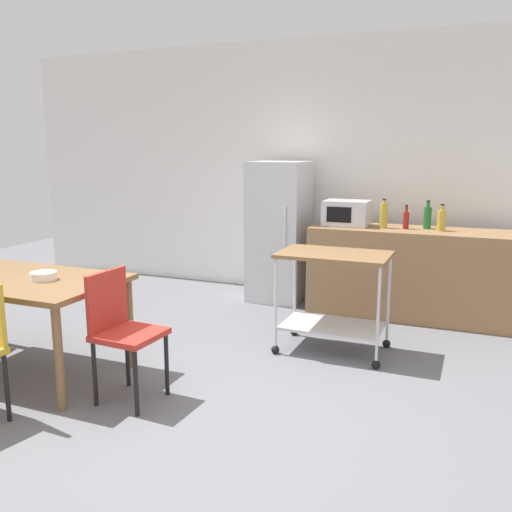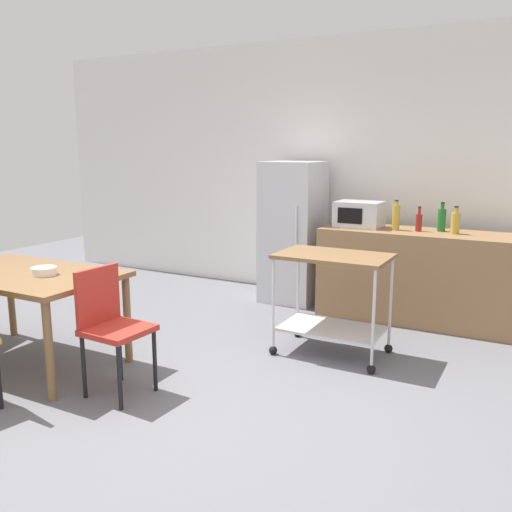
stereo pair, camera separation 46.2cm
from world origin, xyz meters
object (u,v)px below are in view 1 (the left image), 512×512
Objects in this scene: dining_table at (20,288)px; kitchen_cart at (333,285)px; refrigerator at (279,232)px; microwave at (347,213)px; fruit_bowl at (43,276)px; chair_red at (122,326)px; bottle_wine at (406,220)px; bottle_sparkling_water at (427,217)px; bottle_soy_sauce at (384,215)px; bottle_sesame_oil at (441,220)px.

kitchen_cart is at bearing 32.89° from dining_table.
dining_table is at bearing -111.90° from refrigerator.
microwave reaches higher than fruit_bowl.
dining_table is 1.69× the size of chair_red.
fruit_bowl is at bearing 86.01° from chair_red.
bottle_wine is 1.28× the size of fruit_bowl.
chair_red is 3.14× the size of bottle_sparkling_water.
bottle_soy_sauce is at bearing -174.36° from bottle_wine.
bottle_sesame_oil is at bearing 42.66° from dining_table.
dining_table is at bearing -131.26° from bottle_soy_sauce.
bottle_sesame_oil is (0.94, -0.02, -0.02)m from microwave.
bottle_wine is 0.34m from bottle_sesame_oil.
bottle_soy_sauce is 0.43m from bottle_sparkling_water.
bottle_soy_sauce is (1.17, -0.13, 0.25)m from refrigerator.
bottle_soy_sauce is 1.23× the size of bottle_wine.
bottle_sesame_oil reaches higher than microwave.
fruit_bowl is at bearing 1.39° from dining_table.
bottle_soy_sauce reaches higher than bottle_sesame_oil.
bottle_wine reaches higher than fruit_bowl.
bottle_sparkling_water is at bearing -0.39° from refrigerator.
chair_red is at bearing -121.41° from bottle_sparkling_water.
dining_table is at bearing -134.79° from bottle_sparkling_water.
bottle_wine is (0.22, 0.02, -0.04)m from bottle_soy_sauce.
kitchen_cart is 3.21× the size of bottle_sparkling_water.
refrigerator is at bearing 68.10° from dining_table.
bottle_sesame_oil is (0.56, 0.02, -0.02)m from bottle_soy_sauce.
bottle_sparkling_water reaches higher than chair_red.
dining_table is 1.65× the size of kitchen_cart.
dining_table is 3.43m from bottle_soy_sauce.
fruit_bowl is (-1.83, -1.33, 0.21)m from kitchen_cart.
kitchen_cart reaches higher than fruit_bowl.
kitchen_cart is 1.33m from bottle_soy_sauce.
bottle_sparkling_water is at bearing -28.15° from chair_red.
chair_red is 2.88m from microwave.
microwave reaches higher than bottle_wine.
chair_red is 1.93× the size of microwave.
refrigerator is 5.24× the size of bottle_soy_sauce.
microwave is 1.62× the size of bottle_sparkling_water.
dining_table is at bearing -137.34° from bottle_sesame_oil.
bottle_wine is at bearing -25.98° from chair_red.
fruit_bowl is at bearing -107.59° from refrigerator.
bottle_wine is at bearing -4.47° from refrigerator.
bottle_soy_sauce is (0.39, -0.04, -0.00)m from microwave.
bottle_sparkling_water is (0.80, 0.08, -0.01)m from microwave.
bottle_sesame_oil is (0.14, -0.10, -0.01)m from bottle_sparkling_water.
microwave is (1.86, 2.60, 0.36)m from dining_table.
refrigerator is 1.69m from kitchen_cart.
bottle_sparkling_water is 0.17m from bottle_sesame_oil.
bottle_wine is (0.61, -0.02, -0.04)m from microwave.
kitchen_cart is 1.38m from bottle_wine.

